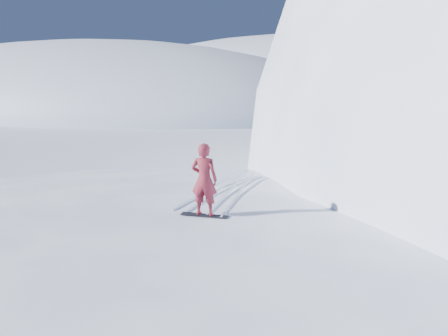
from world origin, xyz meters
name	(u,v)px	position (x,y,z in m)	size (l,w,h in m)	color
near_ridge	(249,312)	(1.00, 3.00, 0.00)	(36.00, 28.00, 4.80)	white
far_ridge_a	(80,108)	(-70.00, 60.00, 0.00)	(120.00, 70.00, 28.00)	white
far_ridge_c	(295,102)	(-40.00, 110.00, 0.00)	(140.00, 90.00, 36.00)	white
wind_bumps	(180,312)	(-0.56, 2.12, 0.00)	(16.00, 14.40, 1.00)	white
snowboard	(205,215)	(-0.33, 2.96, 2.41)	(1.29, 0.24, 0.02)	black
snowboarder	(204,180)	(-0.33, 2.96, 3.37)	(0.69, 0.45, 1.90)	maroon
vapor_plume	(38,116)	(-58.36, 40.92, 0.00)	(9.42, 7.54, 6.59)	white
board_tracks	(227,187)	(-1.33, 5.87, 2.42)	(2.50, 5.93, 0.04)	silver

